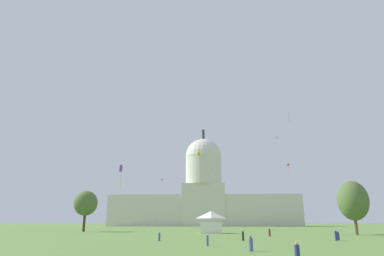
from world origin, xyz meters
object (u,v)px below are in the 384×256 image
object	(u,v)px
event_tent	(211,222)
kite_violet_low	(121,171)
person_denim_lawn_far_left	(251,244)
person_maroon_near_tree_west	(269,233)
person_denim_near_tree_east	(159,237)
kite_black_high	(289,115)
kite_magenta_mid	(162,180)
kite_white_high	(243,135)
kite_lime_mid	(211,169)
person_navy_front_right	(297,253)
kite_cyan_high	(276,138)
kite_red_mid	(288,165)
person_denim_mid_right	(207,240)
tree_east_mid	(353,201)
person_navy_back_center	(338,236)
person_black_front_center	(243,236)
person_navy_edge_west	(336,236)
tree_west_near	(86,203)
capitol_building	(204,195)
kite_gold_mid	(198,154)

from	to	relation	value
event_tent	kite_violet_low	bearing A→B (deg)	-123.78
person_denim_lawn_far_left	person_maroon_near_tree_west	size ratio (longest dim) A/B	0.95
person_denim_near_tree_east	kite_black_high	world-z (taller)	kite_black_high
kite_violet_low	kite_magenta_mid	bearing A→B (deg)	131.55
event_tent	kite_white_high	distance (m)	105.84
person_denim_near_tree_east	kite_lime_mid	xyz separation A→B (m)	(7.70, 124.77, 30.12)
person_maroon_near_tree_west	person_navy_front_right	bearing A→B (deg)	-156.56
event_tent	kite_cyan_high	xyz separation A→B (m)	(37.93, 98.06, 47.37)
kite_violet_low	kite_red_mid	bearing A→B (deg)	87.42
person_denim_mid_right	tree_east_mid	bearing A→B (deg)	-5.54
tree_east_mid	person_navy_back_center	distance (m)	28.93
person_black_front_center	kite_black_high	bearing A→B (deg)	31.61
event_tent	person_denim_mid_right	size ratio (longest dim) A/B	3.88
person_navy_front_right	kite_magenta_mid	xyz separation A→B (m)	(-37.04, 160.40, 25.17)
person_navy_edge_west	person_denim_mid_right	xyz separation A→B (m)	(-22.03, -13.57, -0.06)
kite_cyan_high	person_denim_mid_right	bearing A→B (deg)	106.89
person_black_front_center	kite_red_mid	bearing A→B (deg)	31.02
person_navy_back_center	person_denim_mid_right	xyz separation A→B (m)	(-22.81, -14.91, 0.06)
tree_west_near	person_navy_edge_west	xyz separation A→B (m)	(62.07, -44.42, -7.84)
person_black_front_center	kite_white_high	size ratio (longest dim) A/B	0.49
capitol_building	person_denim_lawn_far_left	size ratio (longest dim) A/B	69.60
person_navy_edge_west	person_navy_front_right	size ratio (longest dim) A/B	1.12
person_navy_edge_west	kite_lime_mid	xyz separation A→B (m)	(-22.80, 121.79, 29.97)
kite_cyan_high	person_denim_lawn_far_left	bearing A→B (deg)	109.48
kite_red_mid	event_tent	bearing A→B (deg)	-113.47
kite_black_high	person_denim_mid_right	bearing A→B (deg)	-141.52
person_denim_lawn_far_left	kite_magenta_mid	size ratio (longest dim) A/B	0.69
tree_east_mid	kite_black_high	bearing A→B (deg)	90.78
person_navy_front_right	kite_magenta_mid	size ratio (longest dim) A/B	0.65
kite_magenta_mid	kite_cyan_high	distance (m)	71.19
event_tent	kite_white_high	bearing A→B (deg)	77.37
person_black_front_center	kite_lime_mid	bearing A→B (deg)	53.75
kite_magenta_mid	person_navy_edge_west	bearing A→B (deg)	68.34
kite_violet_low	kite_gold_mid	distance (m)	56.36
event_tent	person_maroon_near_tree_west	world-z (taller)	event_tent
tree_east_mid	person_denim_lawn_far_left	size ratio (longest dim) A/B	7.65
person_black_front_center	kite_magenta_mid	bearing A→B (deg)	65.65
event_tent	kite_cyan_high	distance (m)	115.32
kite_gold_mid	person_maroon_near_tree_west	bearing A→B (deg)	-93.10
tree_east_mid	person_black_front_center	world-z (taller)	tree_east_mid
person_black_front_center	kite_lime_mid	xyz separation A→B (m)	(-6.67, 122.81, 29.99)
tree_west_near	person_denim_lawn_far_left	world-z (taller)	tree_west_near
person_denim_mid_right	kite_cyan_high	xyz separation A→B (m)	(37.89, 145.02, 49.55)
person_denim_near_tree_east	person_navy_edge_west	size ratio (longest dim) A/B	0.82
person_navy_front_right	kite_red_mid	world-z (taller)	kite_red_mid
person_black_front_center	person_navy_back_center	bearing A→B (deg)	-31.42
person_denim_near_tree_east	kite_red_mid	size ratio (longest dim) A/B	0.36
kite_white_high	kite_cyan_high	distance (m)	20.50
capitol_building	person_denim_mid_right	world-z (taller)	capitol_building
person_denim_mid_right	kite_black_high	world-z (taller)	kite_black_high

